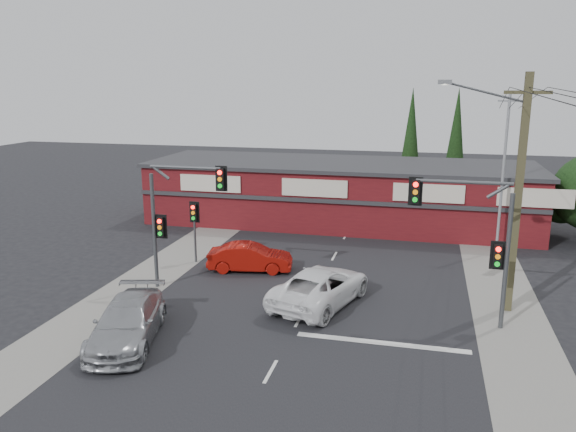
% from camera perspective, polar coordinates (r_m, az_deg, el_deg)
% --- Properties ---
extents(ground, '(120.00, 120.00, 0.00)m').
position_cam_1_polar(ground, '(23.78, 1.24, -10.35)').
color(ground, black).
rests_on(ground, ground).
extents(road_strip, '(14.00, 70.00, 0.01)m').
position_cam_1_polar(road_strip, '(28.33, 3.47, -6.37)').
color(road_strip, black).
rests_on(road_strip, ground).
extents(verge_left, '(3.00, 70.00, 0.02)m').
position_cam_1_polar(verge_left, '(30.91, -12.28, -4.95)').
color(verge_left, gray).
rests_on(verge_left, ground).
extents(verge_right, '(3.00, 70.00, 0.02)m').
position_cam_1_polar(verge_right, '(28.19, 20.86, -7.36)').
color(verge_right, gray).
rests_on(verge_right, ground).
extents(stop_line, '(6.50, 0.35, 0.01)m').
position_cam_1_polar(stop_line, '(21.97, 9.51, -12.59)').
color(stop_line, silver).
rests_on(stop_line, ground).
extents(white_suv, '(4.26, 6.38, 1.63)m').
position_cam_1_polar(white_suv, '(24.98, 3.32, -7.16)').
color(white_suv, white).
rests_on(white_suv, ground).
extents(silver_suv, '(3.53, 5.81, 1.57)m').
position_cam_1_polar(silver_suv, '(22.33, -16.01, -10.33)').
color(silver_suv, '#A6A8AB').
rests_on(silver_suv, ground).
extents(red_sedan, '(4.55, 2.24, 1.43)m').
position_cam_1_polar(red_sedan, '(29.31, -3.88, -4.22)').
color(red_sedan, '#9C1109').
rests_on(red_sedan, ground).
extents(lane_dashes, '(0.12, 59.74, 0.01)m').
position_cam_1_polar(lane_dashes, '(34.03, 5.33, -2.98)').
color(lane_dashes, silver).
rests_on(lane_dashes, ground).
extents(shop_building, '(27.30, 8.40, 4.22)m').
position_cam_1_polar(shop_building, '(39.37, 5.26, 2.44)').
color(shop_building, '#521015').
rests_on(shop_building, ground).
extents(conifer_near, '(1.80, 1.80, 9.25)m').
position_cam_1_polar(conifer_near, '(45.45, 12.38, 7.92)').
color(conifer_near, '#2D2116').
rests_on(conifer_near, ground).
extents(conifer_far, '(1.80, 1.80, 9.25)m').
position_cam_1_polar(conifer_far, '(47.48, 16.72, 7.89)').
color(conifer_far, '#2D2116').
rests_on(conifer_far, ground).
extents(traffic_mast_left, '(3.77, 0.27, 5.97)m').
position_cam_1_polar(traffic_mast_left, '(26.40, -11.48, 0.78)').
color(traffic_mast_left, '#47494C').
rests_on(traffic_mast_left, ground).
extents(traffic_mast_right, '(3.96, 0.27, 5.97)m').
position_cam_1_polar(traffic_mast_right, '(23.05, 18.75, -1.46)').
color(traffic_mast_right, '#47494C').
rests_on(traffic_mast_right, ground).
extents(pedestal_signal, '(0.55, 0.27, 3.38)m').
position_cam_1_polar(pedestal_signal, '(30.60, -9.49, -0.34)').
color(pedestal_signal, '#47494C').
rests_on(pedestal_signal, ground).
extents(utility_pole, '(4.38, 0.59, 10.00)m').
position_cam_1_polar(utility_pole, '(24.86, 22.10, 2.73)').
color(utility_pole, brown).
rests_on(utility_pole, ground).
extents(steel_pole, '(1.20, 0.16, 9.00)m').
position_cam_1_polar(steel_pole, '(33.87, 21.02, 4.24)').
color(steel_pole, gray).
rests_on(steel_pole, ground).
extents(power_lines, '(2.01, 29.00, 1.22)m').
position_cam_1_polar(power_lines, '(19.16, 25.61, 10.52)').
color(power_lines, black).
rests_on(power_lines, ground).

